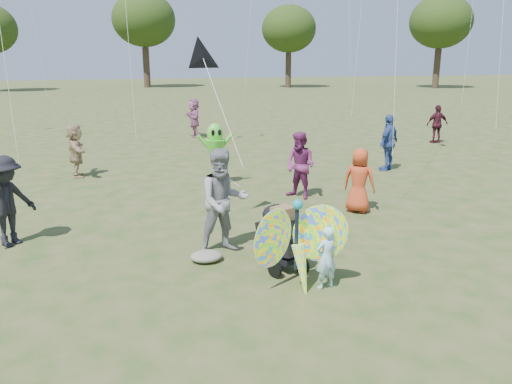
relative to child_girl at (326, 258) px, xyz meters
The scene contains 16 objects.
ground 0.73m from the child_girl, 133.55° to the left, with size 160.00×160.00×0.00m, color #51592B.
child_girl is the anchor object (origin of this frame).
adult_man 2.29m from the child_girl, 121.46° to the left, with size 0.94×0.73×1.92m, color gray.
grey_bag 2.26m from the child_girl, 135.16° to the left, with size 0.57×0.47×0.18m, color gray.
crowd_a 4.18m from the child_girl, 55.69° to the left, with size 0.73×0.47×1.49m, color #C2411F.
crowd_b 6.05m from the child_girl, 145.77° to the left, with size 1.12×0.64×1.73m, color black.
crowd_c 8.96m from the child_girl, 53.44° to the left, with size 1.04×0.43×1.77m, color #354F93.
crowd_d 9.88m from the child_girl, 114.25° to the left, with size 1.47×0.47×1.59m, color tan.
crowd_e 5.15m from the child_girl, 73.27° to the left, with size 0.82×0.64×1.69m, color #75275D.
crowd_h 15.04m from the child_girl, 48.25° to the left, with size 0.93×0.39×1.58m, color #471725.
crowd_j 15.82m from the child_girl, 87.76° to the left, with size 1.59×0.51×1.71m, color #A45D8A.
jogging_stroller 1.06m from the child_girl, 112.06° to the left, with size 0.77×1.14×1.09m.
butterfly_kite 0.47m from the child_girl, 168.48° to the left, with size 1.74×0.75×1.64m.
delta_kite_rig 4.59m from the child_girl, 110.41° to the left, with size 0.91×1.60×2.33m.
alien_kite 6.90m from the child_girl, 92.34° to the left, with size 1.12×0.69×1.74m.
tree_line 45.94m from the child_girl, 85.84° to the left, with size 91.78×33.60×10.79m.
Camera 1 is at (-2.67, -6.90, 3.47)m, focal length 35.00 mm.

